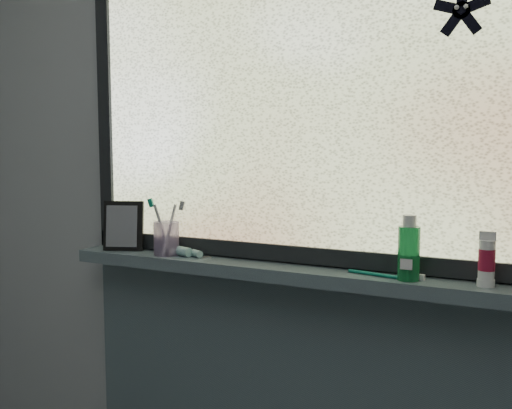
{
  "coord_description": "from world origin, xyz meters",
  "views": [
    {
      "loc": [
        0.59,
        -0.3,
        1.37
      ],
      "look_at": [
        -0.08,
        1.05,
        1.22
      ],
      "focal_mm": 40.0,
      "sensor_mm": 36.0,
      "label": 1
    }
  ],
  "objects_px": {
    "cream_tube": "(487,257)",
    "mouthwash_bottle": "(409,248)",
    "vanity_mirror": "(124,226)",
    "toothbrush_cup": "(166,238)"
  },
  "relations": [
    {
      "from": "toothbrush_cup",
      "to": "mouthwash_bottle",
      "type": "bearing_deg",
      "value": -0.88
    },
    {
      "from": "vanity_mirror",
      "to": "mouthwash_bottle",
      "type": "bearing_deg",
      "value": -23.16
    },
    {
      "from": "vanity_mirror",
      "to": "cream_tube",
      "type": "bearing_deg",
      "value": -22.1
    },
    {
      "from": "toothbrush_cup",
      "to": "mouthwash_bottle",
      "type": "relative_size",
      "value": 0.76
    },
    {
      "from": "vanity_mirror",
      "to": "cream_tube",
      "type": "distance_m",
      "value": 1.15
    },
    {
      "from": "mouthwash_bottle",
      "to": "cream_tube",
      "type": "relative_size",
      "value": 1.43
    },
    {
      "from": "vanity_mirror",
      "to": "toothbrush_cup",
      "type": "height_order",
      "value": "vanity_mirror"
    },
    {
      "from": "vanity_mirror",
      "to": "cream_tube",
      "type": "xyz_separation_m",
      "value": [
        1.15,
        0.0,
        -0.01
      ]
    },
    {
      "from": "cream_tube",
      "to": "mouthwash_bottle",
      "type": "bearing_deg",
      "value": -174.53
    },
    {
      "from": "mouthwash_bottle",
      "to": "cream_tube",
      "type": "bearing_deg",
      "value": 5.47
    }
  ]
}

